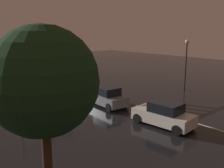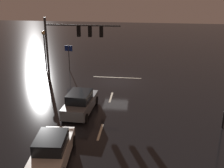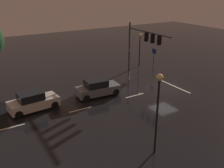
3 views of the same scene
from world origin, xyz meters
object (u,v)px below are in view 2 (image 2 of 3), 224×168
traffic_signal_assembly (73,37)px  car_approaching (80,103)px  car_distant (52,149)px  street_lamp_right_kerb (44,43)px  route_sign (69,52)px

traffic_signal_assembly → car_approaching: traffic_signal_assembly is taller
traffic_signal_assembly → car_approaching: size_ratio=1.66×
car_distant → street_lamp_right_kerb: size_ratio=1.00×
route_sign → car_distant: bearing=101.5°
traffic_signal_assembly → route_sign: bearing=-65.0°
car_approaching → route_sign: size_ratio=1.54×
street_lamp_right_kerb → route_sign: 2.79m
route_sign → traffic_signal_assembly: bearing=115.0°
traffic_signal_assembly → street_lamp_right_kerb: size_ratio=1.65×
car_distant → route_sign: size_ratio=1.54×
route_sign → car_approaching: bearing=109.1°
car_approaching → street_lamp_right_kerb: 11.74m
car_distant → route_sign: 16.95m
street_lamp_right_kerb → route_sign: (-2.53, -0.39, -1.10)m
traffic_signal_assembly → street_lamp_right_kerb: bearing=-32.9°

